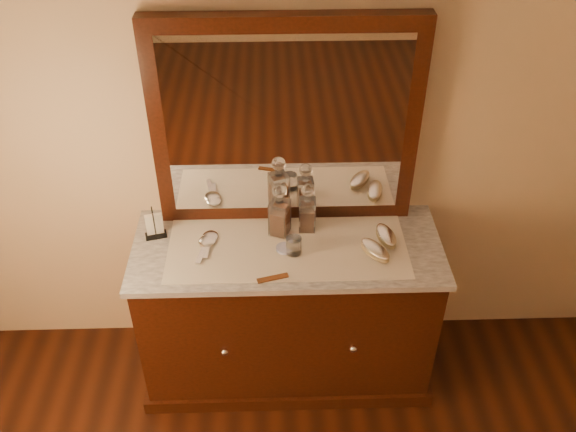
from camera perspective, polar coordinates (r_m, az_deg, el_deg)
The scene contains 18 objects.
dresser_cabinet at distance 3.16m, azimuth -0.06°, elevation -8.85°, with size 1.40×0.55×0.82m, color black.
dresser_plinth at distance 3.44m, azimuth -0.05°, elevation -13.10°, with size 1.46×0.59×0.08m, color black.
knob_left at distance 2.95m, azimuth -5.85°, elevation -12.38°, with size 0.04×0.04×0.04m, color silver.
knob_right at distance 2.97m, azimuth 6.05°, elevation -12.10°, with size 0.04×0.04×0.04m, color silver.
marble_top at distance 2.87m, azimuth -0.06°, elevation -2.98°, with size 1.44×0.59×0.03m, color silver.
mirror_frame at distance 2.78m, azimuth -0.22°, elevation 8.44°, with size 1.20×0.08×1.00m, color black.
mirror_glass at distance 2.75m, azimuth -0.20°, elevation 8.10°, with size 1.06×0.01×0.86m, color white.
lace_runner at distance 2.85m, azimuth -0.05°, elevation -2.98°, with size 1.10×0.45×0.00m, color silver.
pin_dish at distance 2.83m, azimuth -0.31°, elevation -3.00°, with size 0.08×0.08×0.01m, color white.
comb at distance 2.69m, azimuth -1.41°, elevation -5.75°, with size 0.14×0.03×0.01m, color brown.
napkin_rack at distance 2.95m, azimuth -12.23°, elevation -0.88°, with size 0.11×0.08×0.15m.
decanter_left at distance 2.87m, azimuth -0.77°, elevation 0.14°, with size 0.11×0.11×0.28m.
decanter_right at distance 2.90m, azimuth 1.79°, elevation 0.38°, with size 0.08×0.08×0.26m.
brush_near at distance 2.82m, azimuth 8.05°, elevation -3.16°, with size 0.16×0.19×0.05m.
brush_far at distance 2.91m, azimuth 9.04°, elevation -1.85°, with size 0.11×0.18×0.05m.
hand_mirror_outer at distance 2.90m, azimuth -7.26°, elevation -2.15°, with size 0.09×0.20×0.02m.
hand_mirror_inner at distance 2.88m, azimuth -7.54°, elevation -2.53°, with size 0.10×0.22×0.02m.
tumblers at distance 2.79m, azimuth 0.53°, elevation -2.73°, with size 0.07×0.07×0.08m.
Camera 1 is at (-0.06, -0.23, 2.70)m, focal length 38.50 mm.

